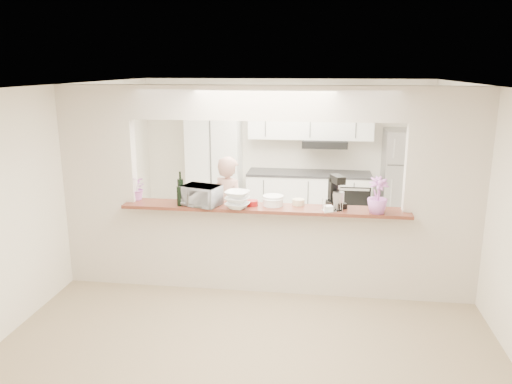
% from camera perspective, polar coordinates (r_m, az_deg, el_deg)
% --- Properties ---
extents(floor, '(6.00, 6.00, 0.00)m').
position_cam_1_polar(floor, '(6.35, 0.94, -11.04)').
color(floor, '#9B8C69').
rests_on(floor, ground).
extents(tile_overlay, '(5.00, 2.90, 0.01)m').
position_cam_1_polar(tile_overlay, '(7.77, 2.30, -6.17)').
color(tile_overlay, beige).
rests_on(tile_overlay, floor).
extents(partition, '(5.00, 0.15, 2.50)m').
position_cam_1_polar(partition, '(5.87, 0.99, 2.16)').
color(partition, beige).
rests_on(partition, floor).
extents(bar_counter, '(3.40, 0.38, 1.09)m').
position_cam_1_polar(bar_counter, '(6.12, 0.95, -6.18)').
color(bar_counter, beige).
rests_on(bar_counter, floor).
extents(kitchen_cabinets, '(3.15, 0.62, 2.25)m').
position_cam_1_polar(kitchen_cabinets, '(8.65, 1.87, 2.63)').
color(kitchen_cabinets, white).
rests_on(kitchen_cabinets, floor).
extents(refrigerator, '(0.75, 0.70, 1.70)m').
position_cam_1_polar(refrigerator, '(8.67, 16.68, 1.22)').
color(refrigerator, '#A6A5AA').
rests_on(refrigerator, floor).
extents(flower_left, '(0.27, 0.23, 0.30)m').
position_cam_1_polar(flower_left, '(6.36, -13.44, 0.45)').
color(flower_left, '#D06EB1').
rests_on(flower_left, bar_counter).
extents(wine_bottle_a, '(0.07, 0.07, 0.37)m').
position_cam_1_polar(wine_bottle_a, '(6.20, -8.62, 0.29)').
color(wine_bottle_a, black).
rests_on(wine_bottle_a, bar_counter).
extents(wine_bottle_b, '(0.06, 0.06, 0.32)m').
position_cam_1_polar(wine_bottle_b, '(5.99, -8.73, -0.40)').
color(wine_bottle_b, black).
rests_on(wine_bottle_b, bar_counter).
extents(toaster_oven, '(0.51, 0.42, 0.24)m').
position_cam_1_polar(toaster_oven, '(5.97, -6.27, -0.40)').
color(toaster_oven, '#BCBCC1').
rests_on(toaster_oven, bar_counter).
extents(serving_bowls, '(0.33, 0.33, 0.20)m').
position_cam_1_polar(serving_bowls, '(5.82, -2.15, -0.91)').
color(serving_bowls, white).
rests_on(serving_bowls, bar_counter).
extents(plate_stack_a, '(0.25, 0.25, 0.12)m').
position_cam_1_polar(plate_stack_a, '(5.97, 1.97, -0.95)').
color(plate_stack_a, white).
rests_on(plate_stack_a, bar_counter).
extents(plate_stack_b, '(0.25, 0.25, 0.09)m').
position_cam_1_polar(plate_stack_b, '(5.96, 1.95, -1.13)').
color(plate_stack_b, white).
rests_on(plate_stack_b, bar_counter).
extents(red_bowl, '(0.14, 0.14, 0.06)m').
position_cam_1_polar(red_bowl, '(5.95, -0.43, -1.27)').
color(red_bowl, maroon).
rests_on(red_bowl, bar_counter).
extents(tan_bowl, '(0.15, 0.15, 0.07)m').
position_cam_1_polar(tan_bowl, '(6.00, 4.86, -1.14)').
color(tan_bowl, beige).
rests_on(tan_bowl, bar_counter).
extents(utensil_caddy, '(0.25, 0.19, 0.21)m').
position_cam_1_polar(utensil_caddy, '(5.76, 8.73, -1.37)').
color(utensil_caddy, silver).
rests_on(utensil_caddy, bar_counter).
extents(stand_mixer, '(0.25, 0.30, 0.38)m').
position_cam_1_polar(stand_mixer, '(5.95, 9.17, -0.06)').
color(stand_mixer, black).
rests_on(stand_mixer, bar_counter).
extents(flower_right, '(0.28, 0.28, 0.41)m').
position_cam_1_polar(flower_right, '(5.77, 13.75, -0.38)').
color(flower_right, '#C372D4').
rests_on(flower_right, bar_counter).
extents(person, '(0.66, 0.61, 1.52)m').
position_cam_1_polar(person, '(6.90, -3.08, -2.20)').
color(person, tan).
rests_on(person, floor).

